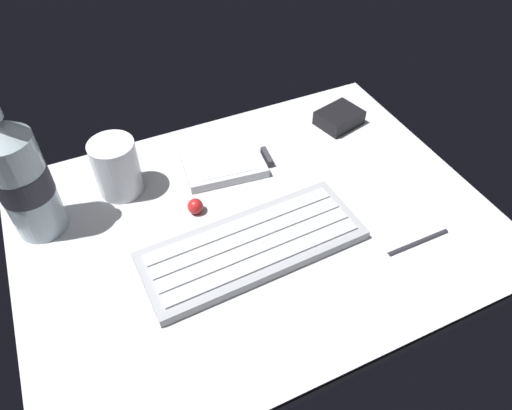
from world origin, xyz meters
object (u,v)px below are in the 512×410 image
at_px(keyboard, 253,245).
at_px(juice_cup, 117,169).
at_px(stylus_pen, 419,241).
at_px(charger_block, 339,118).
at_px(handheld_device, 228,165).
at_px(trackball_mouse, 195,206).
at_px(water_bottle, 21,177).

xyz_separation_m(keyboard, juice_cup, (-0.13, 0.18, 0.03)).
relative_size(keyboard, stylus_pen, 3.10).
relative_size(keyboard, charger_block, 4.20).
height_order(keyboard, handheld_device, keyboard).
distance_m(handheld_device, stylus_pen, 0.30).
distance_m(juice_cup, stylus_pen, 0.43).
bearing_deg(trackball_mouse, juice_cup, 133.11).
height_order(keyboard, stylus_pen, keyboard).
height_order(water_bottle, trackball_mouse, water_bottle).
bearing_deg(keyboard, juice_cup, 124.81).
bearing_deg(trackball_mouse, stylus_pen, -35.61).
xyz_separation_m(water_bottle, trackball_mouse, (0.20, -0.06, -0.08)).
bearing_deg(keyboard, water_bottle, 147.01).
bearing_deg(juice_cup, trackball_mouse, -46.89).
bearing_deg(handheld_device, charger_block, 7.38).
height_order(handheld_device, water_bottle, water_bottle).
bearing_deg(water_bottle, charger_block, 3.57).
bearing_deg(handheld_device, stylus_pen, -54.76).
bearing_deg(charger_block, handheld_device, -172.62).
height_order(water_bottle, charger_block, water_bottle).
xyz_separation_m(charger_block, trackball_mouse, (-0.29, -0.09, -0.00)).
xyz_separation_m(handheld_device, stylus_pen, (0.17, -0.24, -0.00)).
bearing_deg(trackball_mouse, keyboard, -64.77).
distance_m(keyboard, trackball_mouse, 0.10).
bearing_deg(handheld_device, trackball_mouse, -139.76).
xyz_separation_m(trackball_mouse, stylus_pen, (0.25, -0.18, -0.01)).
bearing_deg(handheld_device, juice_cup, 171.65).
relative_size(charger_block, trackball_mouse, 3.18).
relative_size(handheld_device, trackball_mouse, 6.08).
xyz_separation_m(juice_cup, water_bottle, (-0.11, -0.03, 0.05)).
bearing_deg(stylus_pen, juice_cup, 140.80).
xyz_separation_m(water_bottle, stylus_pen, (0.44, -0.24, -0.09)).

